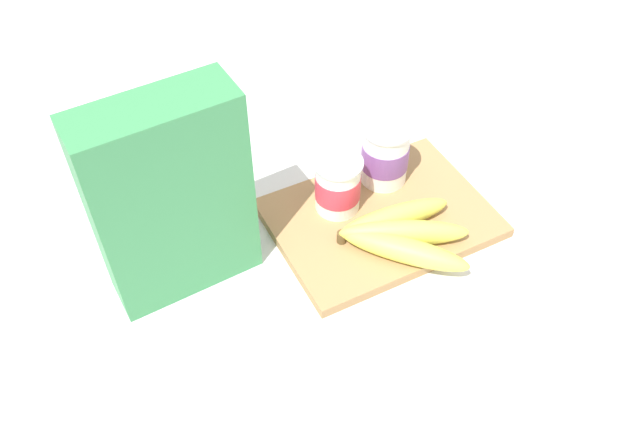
{
  "coord_description": "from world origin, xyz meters",
  "views": [
    {
      "loc": [
        -0.39,
        -0.55,
        0.72
      ],
      "look_at": [
        -0.1,
        0.0,
        0.07
      ],
      "focal_mm": 37.09,
      "sensor_mm": 36.0,
      "label": 1
    }
  ],
  "objects_px": {
    "cereal_box": "(171,200)",
    "yogurt_cup_back": "(385,154)",
    "yogurt_cup_front": "(338,185)",
    "cutting_board": "(380,218)",
    "banana_bunch": "(402,233)"
  },
  "relations": [
    {
      "from": "yogurt_cup_front",
      "to": "yogurt_cup_back",
      "type": "relative_size",
      "value": 0.89
    },
    {
      "from": "cereal_box",
      "to": "yogurt_cup_front",
      "type": "bearing_deg",
      "value": 177.96
    },
    {
      "from": "cutting_board",
      "to": "yogurt_cup_front",
      "type": "xyz_separation_m",
      "value": [
        -0.05,
        0.04,
        0.05
      ]
    },
    {
      "from": "cutting_board",
      "to": "cereal_box",
      "type": "relative_size",
      "value": 1.08
    },
    {
      "from": "banana_bunch",
      "to": "cutting_board",
      "type": "bearing_deg",
      "value": 88.08
    },
    {
      "from": "yogurt_cup_front",
      "to": "banana_bunch",
      "type": "xyz_separation_m",
      "value": [
        0.05,
        -0.1,
        -0.03
      ]
    },
    {
      "from": "yogurt_cup_back",
      "to": "banana_bunch",
      "type": "xyz_separation_m",
      "value": [
        -0.05,
        -0.13,
        -0.03
      ]
    },
    {
      "from": "cereal_box",
      "to": "yogurt_cup_back",
      "type": "height_order",
      "value": "cereal_box"
    },
    {
      "from": "yogurt_cup_front",
      "to": "yogurt_cup_back",
      "type": "bearing_deg",
      "value": 12.96
    },
    {
      "from": "cereal_box",
      "to": "yogurt_cup_back",
      "type": "xyz_separation_m",
      "value": [
        0.33,
        0.03,
        -0.08
      ]
    },
    {
      "from": "cutting_board",
      "to": "yogurt_cup_front",
      "type": "height_order",
      "value": "yogurt_cup_front"
    },
    {
      "from": "yogurt_cup_back",
      "to": "cereal_box",
      "type": "bearing_deg",
      "value": -175.28
    },
    {
      "from": "cutting_board",
      "to": "banana_bunch",
      "type": "height_order",
      "value": "banana_bunch"
    },
    {
      "from": "cutting_board",
      "to": "yogurt_cup_back",
      "type": "bearing_deg",
      "value": 56.36
    },
    {
      "from": "cereal_box",
      "to": "banana_bunch",
      "type": "bearing_deg",
      "value": 157.45
    }
  ]
}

